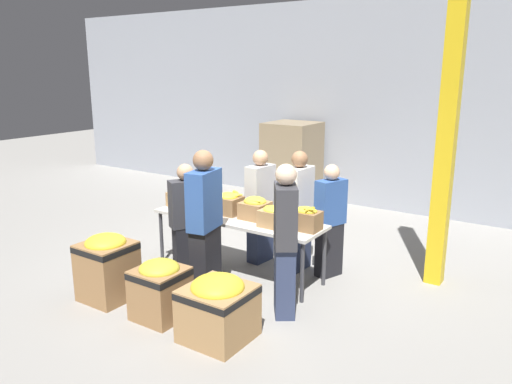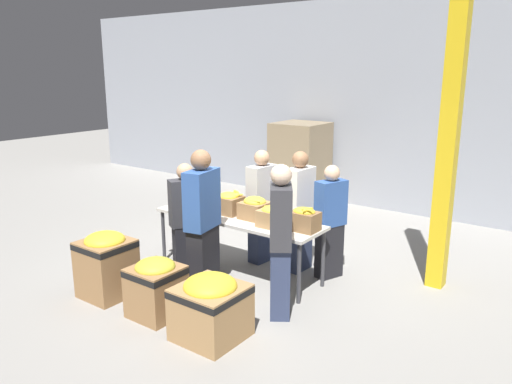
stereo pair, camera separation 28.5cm
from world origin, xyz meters
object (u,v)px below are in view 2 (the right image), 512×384
(pallet_stack_0, at_px, (300,164))
(donation_bin_1, at_px, (156,286))
(volunteer_2, at_px, (330,223))
(donation_bin_2, at_px, (211,305))
(banana_box_1, at_px, (203,199))
(support_pillar, at_px, (450,129))
(banana_box_4, at_px, (273,216))
(banana_box_0, at_px, (185,195))
(volunteer_0, at_px, (262,207))
(volunteer_5, at_px, (203,224))
(volunteer_1, at_px, (187,223))
(volunteer_3, at_px, (280,242))
(donation_bin_0, at_px, (106,262))
(banana_box_2, at_px, (229,203))
(sorting_table, at_px, (238,221))
(banana_box_5, at_px, (304,219))
(volunteer_4, at_px, (299,212))

(pallet_stack_0, bearing_deg, donation_bin_1, -76.57)
(volunteer_2, bearing_deg, donation_bin_2, 14.17)
(banana_box_1, height_order, support_pillar, support_pillar)
(banana_box_4, bearing_deg, banana_box_1, 178.39)
(banana_box_0, height_order, volunteer_0, volunteer_0)
(donation_bin_1, xyz_separation_m, support_pillar, (2.28, 2.66, 1.64))
(volunteer_0, relative_size, volunteer_5, 0.90)
(volunteer_1, relative_size, donation_bin_2, 2.26)
(volunteer_2, height_order, volunteer_3, volunteer_3)
(volunteer_0, xyz_separation_m, donation_bin_2, (0.81, -2.03, -0.44))
(volunteer_0, distance_m, volunteer_3, 1.62)
(volunteer_1, bearing_deg, volunteer_3, -63.38)
(volunteer_3, distance_m, volunteer_5, 1.05)
(banana_box_1, distance_m, donation_bin_0, 1.56)
(banana_box_2, height_order, pallet_stack_0, pallet_stack_0)
(sorting_table, relative_size, banana_box_1, 6.82)
(volunteer_1, relative_size, volunteer_3, 0.90)
(volunteer_3, height_order, donation_bin_0, volunteer_3)
(banana_box_1, xyz_separation_m, volunteer_2, (1.62, 0.64, -0.19))
(volunteer_0, xyz_separation_m, volunteer_5, (0.06, -1.30, 0.09))
(banana_box_5, bearing_deg, volunteer_3, -81.59)
(banana_box_1, distance_m, banana_box_4, 1.19)
(banana_box_0, bearing_deg, banana_box_1, -7.46)
(volunteer_3, bearing_deg, pallet_stack_0, -5.73)
(banana_box_0, bearing_deg, volunteer_3, -17.61)
(donation_bin_0, relative_size, support_pillar, 0.20)
(banana_box_5, relative_size, volunteer_5, 0.19)
(volunteer_2, relative_size, support_pillar, 0.38)
(pallet_stack_0, bearing_deg, banana_box_1, -80.26)
(donation_bin_0, bearing_deg, donation_bin_2, 0.00)
(banana_box_4, xyz_separation_m, volunteer_3, (0.48, -0.57, -0.07))
(banana_box_2, bearing_deg, volunteer_0, 68.87)
(banana_box_1, relative_size, volunteer_3, 0.20)
(volunteer_2, relative_size, volunteer_4, 0.92)
(volunteer_5, relative_size, donation_bin_0, 2.22)
(sorting_table, bearing_deg, banana_box_4, -6.10)
(banana_box_0, distance_m, banana_box_1, 0.41)
(banana_box_4, relative_size, donation_bin_2, 0.55)
(volunteer_1, relative_size, donation_bin_1, 2.30)
(sorting_table, xyz_separation_m, banana_box_5, (0.99, 0.03, 0.20))
(sorting_table, relative_size, donation_bin_2, 3.48)
(banana_box_4, bearing_deg, donation_bin_2, -82.13)
(sorting_table, relative_size, volunteer_1, 1.54)
(donation_bin_1, relative_size, donation_bin_2, 0.98)
(volunteer_3, bearing_deg, donation_bin_2, 126.72)
(banana_box_1, relative_size, banana_box_4, 0.93)
(banana_box_4, height_order, volunteer_3, volunteer_3)
(banana_box_2, xyz_separation_m, volunteer_4, (0.78, 0.53, -0.13))
(banana_box_0, bearing_deg, donation_bin_0, -85.05)
(banana_box_0, relative_size, volunteer_5, 0.19)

